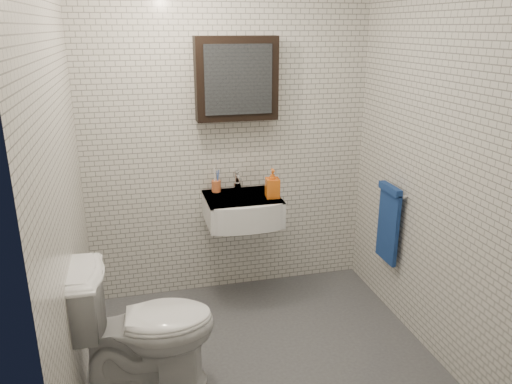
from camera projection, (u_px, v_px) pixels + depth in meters
ground at (261, 355)px, 3.28m from camera, size 2.20×2.00×0.01m
room_shell at (262, 137)px, 2.82m from camera, size 2.22×2.02×2.51m
washbasin at (243, 210)px, 3.73m from camera, size 0.55×0.50×0.20m
faucet at (238, 182)px, 3.86m from camera, size 0.06×0.20×0.15m
mirror_cabinet at (236, 79)px, 3.61m from camera, size 0.60×0.15×0.60m
towel_rail at (389, 220)px, 3.61m from camera, size 0.09×0.30×0.58m
toothbrush_cup at (216, 186)px, 3.83m from camera, size 0.08×0.08×0.19m
soap_bottle at (273, 183)px, 3.68m from camera, size 0.11×0.11×0.22m
toilet at (145, 326)px, 2.88m from camera, size 0.82×0.49×0.82m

